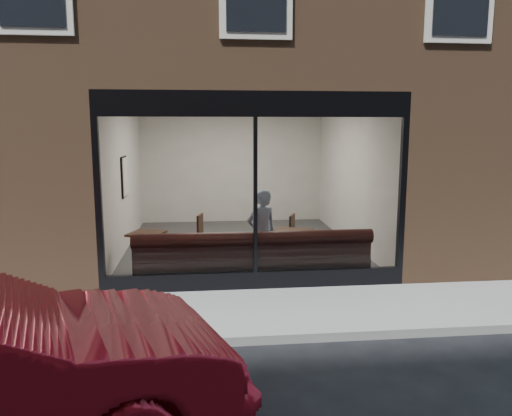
{
  "coord_description": "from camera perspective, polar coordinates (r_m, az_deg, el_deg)",
  "views": [
    {
      "loc": [
        -0.85,
        -5.82,
        2.65
      ],
      "look_at": [
        0.05,
        2.4,
        1.3
      ],
      "focal_mm": 35.0,
      "sensor_mm": 36.0,
      "label": 1
    }
  ],
  "objects": [
    {
      "name": "host_building_pier_left",
      "position": [
        14.16,
        -18.12,
        4.58
      ],
      "size": [
        2.5,
        12.0,
        3.2
      ],
      "primitive_type": "cube",
      "color": "brown",
      "rests_on": "ground"
    },
    {
      "name": "cafe_wall_left",
      "position": [
        10.99,
        -14.84,
        3.5
      ],
      "size": [
        0.0,
        6.0,
        6.0
      ],
      "primitive_type": "plane",
      "rotation": [
        1.57,
        0.0,
        1.57
      ],
      "color": "silver",
      "rests_on": "ground"
    },
    {
      "name": "cafe_wall_back",
      "position": [
        13.87,
        -2.74,
        4.94
      ],
      "size": [
        5.0,
        0.0,
        5.0
      ],
      "primitive_type": "plane",
      "rotation": [
        1.57,
        0.0,
        0.0
      ],
      "color": "silver",
      "rests_on": "ground"
    },
    {
      "name": "wall_poster",
      "position": [
        10.85,
        -14.73,
        3.47
      ],
      "size": [
        0.02,
        0.6,
        0.8
      ],
      "primitive_type": "cube",
      "color": "white",
      "rests_on": "cafe_wall_left"
    },
    {
      "name": "person",
      "position": [
        8.85,
        0.65,
        -2.9
      ],
      "size": [
        0.67,
        0.57,
        1.56
      ],
      "primitive_type": "imported",
      "rotation": [
        0.0,
        0.0,
        3.54
      ],
      "color": "#A5B9DE",
      "rests_on": "cafe_floor"
    },
    {
      "name": "host_building_pier_right",
      "position": [
        14.6,
        12.17,
        4.96
      ],
      "size": [
        2.5,
        12.0,
        3.2
      ],
      "primitive_type": "cube",
      "color": "brown",
      "rests_on": "ground"
    },
    {
      "name": "host_building_backfill",
      "position": [
        16.87,
        -3.38,
        5.71
      ],
      "size": [
        5.0,
        6.0,
        3.2
      ],
      "primitive_type": "cube",
      "color": "brown",
      "rests_on": "ground"
    },
    {
      "name": "storefront_kick",
      "position": [
        8.3,
        -0.08,
        -8.24
      ],
      "size": [
        5.0,
        0.1,
        0.3
      ],
      "primitive_type": "cube",
      "color": "black",
      "rests_on": "ground"
    },
    {
      "name": "cafe_ceiling",
      "position": [
        10.86,
        -1.8,
        12.14
      ],
      "size": [
        6.0,
        6.0,
        0.0
      ],
      "primitive_type": "plane",
      "rotation": [
        3.14,
        0.0,
        0.0
      ],
      "color": "white",
      "rests_on": "host_building_upper"
    },
    {
      "name": "storefront_header",
      "position": [
        7.92,
        -0.08,
        11.82
      ],
      "size": [
        5.0,
        0.1,
        0.4
      ],
      "primitive_type": "cube",
      "color": "black",
      "rests_on": "host_building_upper"
    },
    {
      "name": "cafe_table_right",
      "position": [
        9.17,
        4.14,
        -2.75
      ],
      "size": [
        0.87,
        0.87,
        0.04
      ],
      "primitive_type": "cube",
      "rotation": [
        0.0,
        0.0,
        -0.36
      ],
      "color": "black",
      "rests_on": "cafe_floor"
    },
    {
      "name": "storefront_glass",
      "position": [
        7.96,
        -0.06,
        1.35
      ],
      "size": [
        4.8,
        0.0,
        4.8
      ],
      "primitive_type": "plane",
      "rotation": [
        1.57,
        0.0,
        0.0
      ],
      "color": "white",
      "rests_on": "storefront_kick"
    },
    {
      "name": "cafe_table_left",
      "position": [
        9.24,
        -12.43,
        -2.87
      ],
      "size": [
        0.74,
        0.74,
        0.04
      ],
      "primitive_type": "cube",
      "rotation": [
        0.0,
        0.0,
        -0.37
      ],
      "color": "black",
      "rests_on": "cafe_floor"
    },
    {
      "name": "ground",
      "position": [
        6.45,
        1.96,
        -14.98
      ],
      "size": [
        120.0,
        120.0,
        0.0
      ],
      "primitive_type": "plane",
      "color": "black",
      "rests_on": "ground"
    },
    {
      "name": "cafe_floor",
      "position": [
        11.16,
        -1.72,
        -4.34
      ],
      "size": [
        6.0,
        6.0,
        0.0
      ],
      "primitive_type": "plane",
      "color": "#2D2D30",
      "rests_on": "ground"
    },
    {
      "name": "storefront_mullion",
      "position": [
        7.99,
        -0.08,
        1.38
      ],
      "size": [
        0.06,
        0.1,
        2.5
      ],
      "primitive_type": "cube",
      "color": "black",
      "rests_on": "storefront_kick"
    },
    {
      "name": "banquette",
      "position": [
        8.66,
        -0.37,
        -6.98
      ],
      "size": [
        4.0,
        0.55,
        0.45
      ],
      "primitive_type": "cube",
      "color": "#371714",
      "rests_on": "cafe_floor"
    },
    {
      "name": "kerb_near",
      "position": [
        6.38,
        2.03,
        -14.67
      ],
      "size": [
        40.0,
        0.1,
        0.12
      ],
      "primitive_type": "cube",
      "color": "gray",
      "rests_on": "ground"
    },
    {
      "name": "sidewalk_near",
      "position": [
        7.36,
        0.82,
        -11.76
      ],
      "size": [
        40.0,
        2.0,
        0.01
      ],
      "primitive_type": "cube",
      "color": "gray",
      "rests_on": "ground"
    },
    {
      "name": "cafe_chair_right",
      "position": [
        9.95,
        3.03,
        -4.74
      ],
      "size": [
        0.52,
        0.52,
        0.04
      ],
      "primitive_type": "cube",
      "rotation": [
        0.0,
        0.0,
        2.76
      ],
      "color": "black",
      "rests_on": "cafe_floor"
    },
    {
      "name": "cafe_wall_right",
      "position": [
        11.37,
        10.88,
        3.83
      ],
      "size": [
        0.0,
        6.0,
        6.0
      ],
      "primitive_type": "plane",
      "rotation": [
        1.57,
        0.0,
        -1.57
      ],
      "color": "silver",
      "rests_on": "ground"
    },
    {
      "name": "cafe_chair_left",
      "position": [
        10.03,
        -7.41,
        -4.69
      ],
      "size": [
        0.47,
        0.47,
        0.04
      ],
      "primitive_type": "cube",
      "rotation": [
        0.0,
        0.0,
        2.9
      ],
      "color": "black",
      "rests_on": "cafe_floor"
    }
  ]
}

